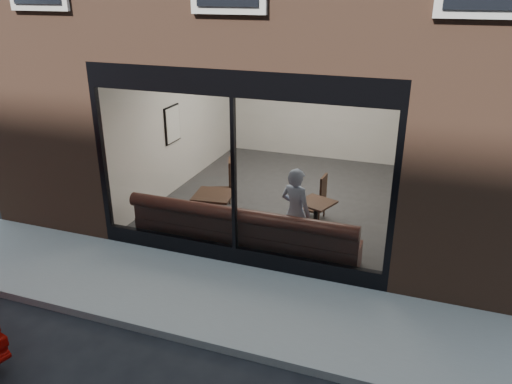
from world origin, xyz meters
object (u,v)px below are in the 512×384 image
(banquette, at_px, (244,240))
(cafe_table_left, at_px, (214,195))
(cafe_table_right, at_px, (316,203))
(cafe_chair_left, at_px, (221,191))
(person, at_px, (295,212))
(cafe_chair_right, at_px, (313,208))

(banquette, height_order, cafe_table_left, cafe_table_left)
(banquette, relative_size, cafe_table_right, 7.06)
(cafe_table_left, distance_m, cafe_chair_left, 1.49)
(person, xyz_separation_m, cafe_table_left, (-1.65, 0.30, -0.04))
(person, height_order, cafe_table_right, person)
(cafe_table_left, bearing_deg, cafe_table_right, 9.46)
(person, xyz_separation_m, cafe_chair_right, (-0.03, 1.45, -0.54))
(banquette, distance_m, cafe_chair_right, 1.88)
(person, bearing_deg, banquette, 36.32)
(cafe_chair_left, bearing_deg, person, 119.66)
(cafe_chair_left, bearing_deg, banquette, 101.18)
(cafe_chair_right, bearing_deg, person, 95.05)
(cafe_table_left, distance_m, cafe_chair_right, 2.05)
(person, height_order, cafe_chair_left, person)
(banquette, bearing_deg, person, 16.86)
(cafe_chair_left, xyz_separation_m, cafe_chair_right, (2.06, -0.18, 0.00))
(banquette, bearing_deg, cafe_table_right, 39.18)
(cafe_table_left, bearing_deg, cafe_chair_left, 108.46)
(cafe_table_left, distance_m, cafe_table_right, 1.89)
(cafe_chair_left, relative_size, cafe_chair_right, 1.25)
(cafe_table_right, bearing_deg, cafe_table_left, -170.54)
(person, distance_m, cafe_chair_left, 2.71)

